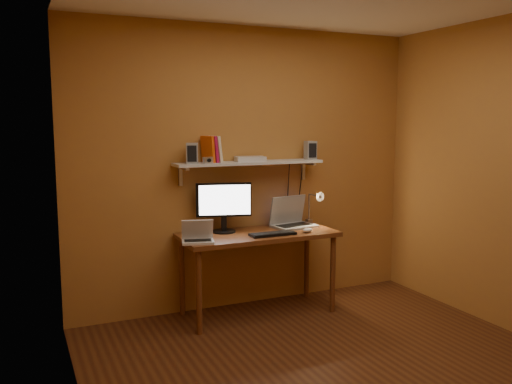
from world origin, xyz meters
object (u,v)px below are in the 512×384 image
desk (258,242)px  keyboard (273,234)px  laptop (291,219)px  shelf_camera (208,160)px  speaker_left (192,153)px  speaker_right (310,150)px  desk_lamp (315,203)px  wall_shelf (249,163)px  mouse (308,230)px  netbook (198,236)px  router (250,159)px  monitor (224,205)px

desk → keyboard: keyboard is taller
laptop → shelf_camera: (-0.82, -0.00, 0.58)m
speaker_left → speaker_right: 1.19m
desk_lamp → desk: bearing=-169.2°
wall_shelf → desk_lamp: (0.66, -0.07, -0.40)m
desk → speaker_right: (0.64, 0.20, 0.80)m
desk → wall_shelf: wall_shelf is taller
desk → mouse: mouse is taller
laptop → speaker_right: 0.68m
netbook → shelf_camera: (0.19, 0.27, 0.60)m
shelf_camera → speaker_right: bearing=3.6°
desk_lamp → shelf_camera: bearing=179.8°
laptop → keyboard: (-0.33, -0.29, -0.06)m
shelf_camera → router: bearing=9.3°
monitor → netbook: monitor is taller
netbook → keyboard: netbook is taller
netbook → shelf_camera: 0.69m
netbook → speaker_right: (1.25, 0.34, 0.66)m
desk → shelf_camera: (-0.42, 0.13, 0.74)m
monitor → speaker_left: size_ratio=2.72×
desk_lamp → router: size_ratio=1.41×
keyboard → desk: bearing=115.0°
desk_lamp → speaker_left: speaker_left is taller
desk_lamp → laptop: bearing=178.4°
wall_shelf → keyboard: (0.07, -0.35, -0.60)m
desk → speaker_right: bearing=17.1°
mouse → shelf_camera: shelf_camera is taller
monitor → laptop: size_ratio=1.13×
mouse → speaker_right: size_ratio=0.59×
speaker_right → router: bearing=-176.4°
wall_shelf → keyboard: bearing=-78.5°
desk_lamp → shelf_camera: 1.17m
desk → netbook: netbook is taller
mouse → router: router is taller
speaker_right → router: speaker_right is taller
laptop → keyboard: laptop is taller
wall_shelf → monitor: wall_shelf is taller
wall_shelf → laptop: (0.40, -0.06, -0.53)m
keyboard → speaker_right: size_ratio=2.36×
monitor → router: bearing=27.3°
shelf_camera → speaker_left: bearing=159.8°
desk → monitor: size_ratio=2.89×
shelf_camera → desk_lamp: bearing=-0.2°
laptop → desk: bearing=-171.7°
monitor → keyboard: 0.51m
netbook → desk_lamp: desk_lamp is taller
netbook → speaker_left: (0.06, 0.32, 0.66)m
desk → speaker_right: size_ratio=8.06×
speaker_right → shelf_camera: speaker_right is taller
desk → shelf_camera: shelf_camera is taller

